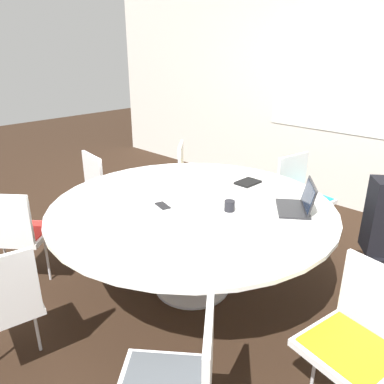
{
  "coord_description": "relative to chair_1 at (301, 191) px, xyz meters",
  "views": [
    {
      "loc": [
        1.8,
        -1.87,
        1.86
      ],
      "look_at": [
        0.0,
        0.0,
        0.84
      ],
      "focal_mm": 35.0,
      "sensor_mm": 36.0,
      "label": 1
    }
  ],
  "objects": [
    {
      "name": "ground_plane",
      "position": [
        -0.18,
        -1.38,
        -0.5
      ],
      "size": [
        16.0,
        16.0,
        0.0
      ],
      "primitive_type": "plane",
      "color": "black"
    },
    {
      "name": "chair_1",
      "position": [
        0.0,
        0.0,
        0.0
      ],
      "size": [
        0.49,
        0.51,
        0.85
      ],
      "rotation": [
        0.0,
        0.0,
        4.54
      ],
      "color": "white",
      "rests_on": "ground_plane"
    },
    {
      "name": "chair_7",
      "position": [
        1.2,
        -1.59,
        0.0
      ],
      "size": [
        0.51,
        0.5,
        0.85
      ],
      "rotation": [
        0.0,
        0.0,
        9.23
      ],
      "color": "white",
      "rests_on": "ground_plane"
    },
    {
      "name": "cell_phone",
      "position": [
        -0.31,
        -1.56,
        0.24
      ],
      "size": [
        0.15,
        0.1,
        0.01
      ],
      "color": "black",
      "rests_on": "conference_table"
    },
    {
      "name": "conference_table",
      "position": [
        -0.18,
        -1.38,
        0.15
      ],
      "size": [
        2.14,
        2.14,
        0.74
      ],
      "color": "#B7B7BC",
      "rests_on": "ground_plane"
    },
    {
      "name": "chair_3",
      "position": [
        -1.56,
        -1.24,
        0.0
      ],
      "size": [
        0.5,
        0.48,
        0.85
      ],
      "rotation": [
        0.0,
        0.0,
        6.13
      ],
      "color": "white",
      "rests_on": "ground_plane"
    },
    {
      "name": "chair_2",
      "position": [
        -1.14,
        -0.38,
        0.0
      ],
      "size": [
        0.61,
        0.61,
        0.85
      ],
      "rotation": [
        0.0,
        0.0,
        5.43
      ],
      "color": "white",
      "rests_on": "ground_plane"
    },
    {
      "name": "spiral_notebook",
      "position": [
        -0.15,
        -0.71,
        0.24
      ],
      "size": [
        0.16,
        0.21,
        0.02
      ],
      "color": "black",
      "rests_on": "conference_table"
    },
    {
      "name": "chair_6",
      "position": [
        0.74,
        -2.43,
        0.0
      ],
      "size": [
        0.6,
        0.61,
        0.85
      ],
      "rotation": [
        0.0,
        0.0,
        8.53
      ],
      "color": "white",
      "rests_on": "ground_plane"
    },
    {
      "name": "chair_4",
      "position": [
        -1.21,
        -2.31,
        0.0
      ],
      "size": [
        0.61,
        0.6,
        0.85
      ],
      "rotation": [
        0.0,
        0.0,
        6.97
      ],
      "color": "white",
      "rests_on": "ground_plane"
    },
    {
      "name": "coffee_cup",
      "position": [
        0.1,
        -1.28,
        0.27
      ],
      "size": [
        0.08,
        0.08,
        0.08
      ],
      "color": "black",
      "rests_on": "conference_table"
    },
    {
      "name": "wall_back",
      "position": [
        -0.18,
        1.13,
        0.85
      ],
      "size": [
        8.0,
        0.07,
        2.7
      ],
      "color": "silver",
      "rests_on": "ground_plane"
    },
    {
      "name": "laptop",
      "position": [
        0.46,
        -0.92,
        0.29
      ],
      "size": [
        0.39,
        0.41,
        0.21
      ],
      "rotation": [
        0.0,
        0.0,
        -0.94
      ],
      "color": "#232326",
      "rests_on": "conference_table"
    }
  ]
}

